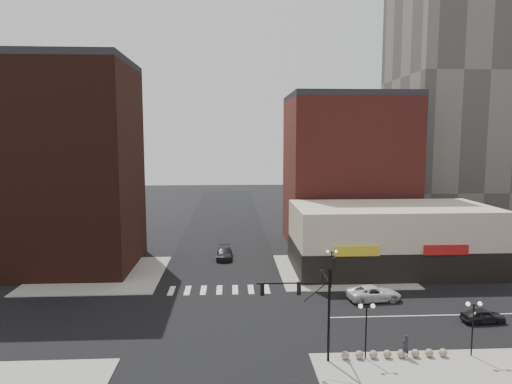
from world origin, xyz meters
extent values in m
plane|color=black|center=(0.00, 0.00, 0.00)|extent=(240.00, 240.00, 0.00)
cube|color=black|center=(0.00, 0.00, 0.01)|extent=(200.00, 14.00, 0.02)
cube|color=black|center=(0.00, 0.00, 0.01)|extent=(14.00, 200.00, 0.02)
cube|color=gray|center=(-14.50, 14.50, 0.06)|extent=(15.00, 15.00, 0.12)
cube|color=gray|center=(14.50, 14.50, 0.06)|extent=(15.00, 15.00, 0.12)
cube|color=#391A12|center=(-19.00, 18.50, 12.50)|extent=(16.00, 15.00, 25.00)
cube|color=#391A12|center=(-32.00, 34.00, 6.00)|extent=(20.00, 18.00, 12.00)
cube|color=maroon|center=(19.00, 29.50, 11.00)|extent=(18.00, 15.00, 22.00)
cube|color=#47443F|center=(60.00, 56.00, 41.00)|extent=(18.00, 18.00, 82.00)
cube|color=beige|center=(21.00, 15.00, 4.00)|extent=(24.00, 12.00, 8.00)
cube|color=black|center=(21.00, 15.00, 1.70)|extent=(24.20, 12.20, 3.40)
cylinder|color=black|center=(8.20, -8.20, 3.50)|extent=(0.18, 0.18, 7.00)
cylinder|color=black|center=(5.60, -8.20, 6.00)|extent=(5.20, 0.11, 0.11)
cylinder|color=black|center=(7.20, -8.20, 5.30)|extent=(1.72, 0.06, 1.46)
cylinder|color=black|center=(8.20, -6.70, 6.00)|extent=(0.11, 3.00, 0.11)
cube|color=black|center=(3.40, -8.20, 5.60)|extent=(0.28, 0.18, 0.95)
sphere|color=red|center=(3.40, -8.20, 5.90)|extent=(0.16, 0.16, 0.16)
cube|color=black|center=(6.00, -8.20, 5.60)|extent=(0.28, 0.18, 0.95)
sphere|color=red|center=(6.00, -8.20, 5.90)|extent=(0.16, 0.16, 0.16)
cube|color=black|center=(8.20, -5.40, 5.60)|extent=(0.18, 0.28, 0.95)
sphere|color=red|center=(8.20, -5.40, 5.90)|extent=(0.16, 0.16, 0.16)
cube|color=black|center=(8.45, -8.20, 7.30)|extent=(0.28, 0.18, 0.95)
sphere|color=red|center=(8.45, -8.20, 7.60)|extent=(0.16, 0.16, 0.16)
cylinder|color=black|center=(11.00, -8.00, 2.12)|extent=(0.11, 0.11, 4.00)
cylinder|color=black|center=(11.00, -8.00, 4.02)|extent=(0.90, 0.06, 0.06)
sphere|color=white|center=(10.55, -8.00, 4.12)|extent=(0.32, 0.32, 0.32)
sphere|color=white|center=(11.45, -8.00, 4.12)|extent=(0.32, 0.32, 0.32)
cylinder|color=black|center=(19.00, -8.00, 2.12)|extent=(0.11, 0.11, 4.00)
cylinder|color=black|center=(19.00, -8.00, 4.02)|extent=(0.90, 0.06, 0.06)
sphere|color=white|center=(18.55, -8.00, 4.12)|extent=(0.32, 0.32, 0.32)
sphere|color=white|center=(19.45, -8.00, 4.12)|extent=(0.32, 0.32, 0.32)
cylinder|color=black|center=(12.00, 8.00, 2.12)|extent=(0.11, 0.11, 4.00)
cylinder|color=black|center=(12.00, 8.00, 4.02)|extent=(0.90, 0.06, 0.06)
sphere|color=white|center=(11.55, 8.00, 4.12)|extent=(0.32, 0.32, 0.32)
sphere|color=white|center=(12.45, 8.00, 4.12)|extent=(0.32, 0.32, 0.32)
sphere|color=gray|center=(9.50, -8.00, 0.42)|extent=(0.60, 0.60, 0.60)
sphere|color=gray|center=(10.55, -8.00, 0.42)|extent=(0.60, 0.60, 0.60)
sphere|color=gray|center=(11.60, -8.00, 0.42)|extent=(0.60, 0.60, 0.60)
sphere|color=gray|center=(12.65, -8.00, 0.42)|extent=(0.60, 0.60, 0.60)
sphere|color=gray|center=(13.70, -8.00, 0.42)|extent=(0.60, 0.60, 0.60)
sphere|color=gray|center=(14.75, -8.00, 0.42)|extent=(0.60, 0.60, 0.60)
sphere|color=gray|center=(15.80, -8.00, 0.42)|extent=(0.60, 0.60, 0.60)
sphere|color=gray|center=(16.85, -8.00, 0.42)|extent=(0.60, 0.60, 0.60)
imported|color=silver|center=(15.48, 4.19, 0.74)|extent=(5.62, 3.11, 1.49)
imported|color=black|center=(23.39, -1.80, 0.64)|extent=(3.84, 1.72, 1.28)
imported|color=black|center=(0.25, 21.08, 0.75)|extent=(2.16, 5.19, 1.50)
imported|color=#252328|center=(13.99, -8.00, 1.00)|extent=(0.77, 0.67, 1.77)
camera|label=1|loc=(1.24, -39.32, 16.19)|focal=32.00mm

